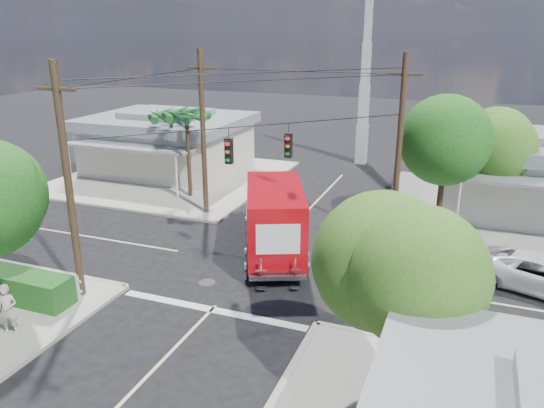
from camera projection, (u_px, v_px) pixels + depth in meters
The scene contains 18 objects.
ground at pixel (256, 264), 23.60m from camera, with size 120.00×120.00×0.00m, color black.
sidewalk_ne at pixel (511, 215), 29.53m from camera, with size 14.12×14.12×0.14m.
sidewalk_nw at pixel (172, 178), 36.90m from camera, with size 14.12×14.12×0.14m.
road_markings at pixel (243, 278), 22.30m from camera, with size 32.00×32.00×0.01m.
building_nw at pixel (168, 142), 38.00m from camera, with size 10.80×10.20×4.30m.
radio_tower at pixel (365, 89), 39.36m from camera, with size 0.80×0.80×17.00m.
tree_ne_front at pixel (446, 142), 25.63m from camera, with size 4.21×4.14×6.66m.
tree_ne_back at pixel (501, 148), 26.88m from camera, with size 3.77×3.66×5.82m.
tree_se at pixel (399, 274), 13.53m from camera, with size 3.67×3.54×5.62m.
palm_nw_front at pixel (187, 116), 31.19m from camera, with size 3.01×3.08×5.59m.
palm_nw_back at pixel (171, 117), 33.31m from camera, with size 3.01×3.08×5.19m.
utility_poles at pixel (236, 151), 24.08m from camera, with size 12.00×10.68×9.00m.
picket_fence at pixel (21, 274), 21.07m from camera, with size 5.94×0.06×1.00m.
hedge_sw at pixel (1, 282), 20.43m from camera, with size 6.20×1.20×1.10m, color #184714.
vending_boxes at pixel (422, 222), 26.67m from camera, with size 1.90×0.50×1.10m.
delivery_truck at pixel (274, 218), 24.24m from camera, with size 5.17×8.08×3.38m.
parked_car at pixel (543, 274), 21.02m from camera, with size 2.39×5.17×1.44m, color silver.
pedestrian at pixel (8, 310), 17.70m from camera, with size 0.67×0.44×1.82m, color #B9AC9D.
Camera 1 is at (8.36, -19.86, 10.03)m, focal length 35.00 mm.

